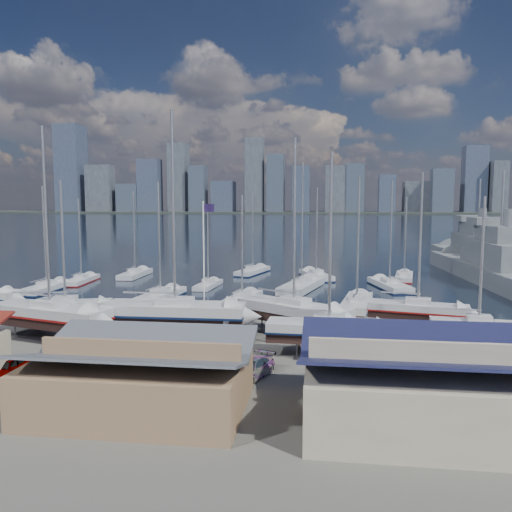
# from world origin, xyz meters

# --- Properties ---
(ground) EXTENTS (1400.00, 1400.00, 0.00)m
(ground) POSITION_xyz_m (0.00, -10.00, 0.00)
(ground) COLOR #605E59
(ground) RESTS_ON ground
(water) EXTENTS (1400.00, 600.00, 0.40)m
(water) POSITION_xyz_m (0.00, 300.00, -0.15)
(water) COLOR #172237
(water) RESTS_ON ground
(far_shore) EXTENTS (1400.00, 80.00, 2.20)m
(far_shore) POSITION_xyz_m (0.00, 560.00, 1.10)
(far_shore) COLOR #2D332D
(far_shore) RESTS_ON ground
(skyline) EXTENTS (639.14, 43.80, 107.69)m
(skyline) POSITION_xyz_m (-7.83, 553.76, 39.09)
(skyline) COLOR #475166
(skyline) RESTS_ON far_shore
(shed_grey) EXTENTS (12.60, 8.40, 4.17)m
(shed_grey) POSITION_xyz_m (0.00, -26.00, 2.15)
(shed_grey) COLOR #8C6B4C
(shed_grey) RESTS_ON ground
(shed_blue) EXTENTS (13.65, 9.45, 4.71)m
(shed_blue) POSITION_xyz_m (16.00, -26.00, 2.42)
(shed_blue) COLOR #BFB293
(shed_blue) RESTS_ON ground
(sailboat_cradle_1) EXTENTS (11.92, 6.13, 18.36)m
(sailboat_cradle_1) POSITION_xyz_m (-13.12, -12.78, 2.19)
(sailboat_cradle_1) COLOR #2D2D33
(sailboat_cradle_1) RESTS_ON ground
(sailboat_cradle_2) EXTENTS (8.83, 4.51, 14.04)m
(sailboat_cradle_2) POSITION_xyz_m (-14.02, -8.52, 1.98)
(sailboat_cradle_2) COLOR #2D2D33
(sailboat_cradle_2) RESTS_ON ground
(sailboat_cradle_3) EXTENTS (12.44, 3.69, 19.71)m
(sailboat_cradle_3) POSITION_xyz_m (-2.43, -11.04, 2.26)
(sailboat_cradle_3) COLOR #2D2D33
(sailboat_cradle_3) RESTS_ON ground
(sailboat_cradle_4) EXTENTS (10.81, 8.31, 17.58)m
(sailboat_cradle_4) POSITION_xyz_m (7.83, -8.40, 2.16)
(sailboat_cradle_4) COLOR #2D2D33
(sailboat_cradle_4) RESTS_ON ground
(sailboat_cradle_5) EXTENTS (9.76, 3.06, 15.65)m
(sailboat_cradle_5) POSITION_xyz_m (10.90, -14.54, 2.05)
(sailboat_cradle_5) COLOR #2D2D33
(sailboat_cradle_5) RESTS_ON ground
(sailboat_cradle_6) EXTENTS (9.36, 4.38, 14.70)m
(sailboat_cradle_6) POSITION_xyz_m (19.21, -5.55, 2.00)
(sailboat_cradle_6) COLOR #2D2D33
(sailboat_cradle_6) RESTS_ON ground
(sailboat_cradle_7) EXTENTS (7.64, 2.99, 12.44)m
(sailboat_cradle_7) POSITION_xyz_m (22.98, -11.05, 1.90)
(sailboat_cradle_7) COLOR #2D2D33
(sailboat_cradle_7) RESTS_ON ground
(sailboat_moored_0) EXTENTS (2.81, 9.96, 14.89)m
(sailboat_moored_0) POSITION_xyz_m (-26.82, 9.98, 0.31)
(sailboat_moored_0) COLOR black
(sailboat_moored_0) RESTS_ON water
(sailboat_moored_1) EXTENTS (3.07, 8.98, 13.21)m
(sailboat_moored_1) POSITION_xyz_m (-25.45, 17.22, 0.31)
(sailboat_moored_1) COLOR black
(sailboat_moored_1) RESTS_ON water
(sailboat_moored_2) EXTENTS (2.73, 9.56, 14.40)m
(sailboat_moored_2) POSITION_xyz_m (-19.73, 24.21, 0.32)
(sailboat_moored_2) COLOR black
(sailboat_moored_2) RESTS_ON water
(sailboat_moored_3) EXTENTS (4.08, 10.42, 15.17)m
(sailboat_moored_3) POSITION_xyz_m (-9.52, 6.19, 0.31)
(sailboat_moored_3) COLOR black
(sailboat_moored_3) RESTS_ON water
(sailboat_moored_4) EXTENTS (2.76, 7.89, 11.70)m
(sailboat_moored_4) POSITION_xyz_m (-5.62, 15.56, 0.33)
(sailboat_moored_4) COLOR black
(sailboat_moored_4) RESTS_ON water
(sailboat_moored_5) EXTENTS (5.22, 10.07, 14.50)m
(sailboat_moored_5) POSITION_xyz_m (-1.29, 30.21, 0.31)
(sailboat_moored_5) COLOR black
(sailboat_moored_5) RESTS_ON water
(sailboat_moored_6) EXTENTS (4.07, 9.32, 13.48)m
(sailboat_moored_6) POSITION_xyz_m (0.82, 5.87, 0.31)
(sailboat_moored_6) COLOR black
(sailboat_moored_6) RESTS_ON water
(sailboat_moored_7) EXTENTS (6.29, 12.51, 18.19)m
(sailboat_moored_7) POSITION_xyz_m (7.58, 15.33, 0.33)
(sailboat_moored_7) COLOR black
(sailboat_moored_7) RESTS_ON water
(sailboat_moored_8) EXTENTS (5.92, 10.40, 15.00)m
(sailboat_moored_8) POSITION_xyz_m (9.44, 26.57, 0.31)
(sailboat_moored_8) COLOR black
(sailboat_moored_8) RESTS_ON water
(sailboat_moored_9) EXTENTS (4.57, 10.63, 15.54)m
(sailboat_moored_9) POSITION_xyz_m (14.34, 4.75, 0.32)
(sailboat_moored_9) COLOR black
(sailboat_moored_9) RESTS_ON water
(sailboat_moored_10) EXTENTS (5.37, 10.94, 15.77)m
(sailboat_moored_10) POSITION_xyz_m (19.73, 18.06, 0.31)
(sailboat_moored_10) COLOR black
(sailboat_moored_10) RESTS_ON water
(sailboat_moored_11) EXTENTS (4.12, 9.34, 13.50)m
(sailboat_moored_11) POSITION_xyz_m (23.14, 27.06, 0.31)
(sailboat_moored_11) COLOR black
(sailboat_moored_11) RESTS_ON water
(naval_ship_east) EXTENTS (10.04, 48.06, 18.30)m
(naval_ship_east) POSITION_xyz_m (36.47, 25.06, 1.67)
(naval_ship_east) COLOR slate
(naval_ship_east) RESTS_ON water
(naval_ship_west) EXTENTS (7.37, 45.21, 18.07)m
(naval_ship_west) POSITION_xyz_m (39.28, 45.40, 1.66)
(naval_ship_west) COLOR slate
(naval_ship_west) RESTS_ON water
(car_a) EXTENTS (1.66, 3.81, 1.28)m
(car_a) POSITION_xyz_m (-11.12, -21.92, 0.64)
(car_a) COLOR gray
(car_a) RESTS_ON ground
(car_b) EXTENTS (4.75, 3.16, 1.48)m
(car_b) POSITION_xyz_m (-1.65, -19.74, 0.74)
(car_b) COLOR gray
(car_b) RESTS_ON ground
(car_c) EXTENTS (2.24, 4.73, 1.31)m
(car_c) POSITION_xyz_m (-3.82, -18.78, 0.65)
(car_c) COLOR gray
(car_c) RESTS_ON ground
(car_d) EXTENTS (3.52, 5.15, 1.38)m
(car_d) POSITION_xyz_m (5.53, -20.06, 0.69)
(car_d) COLOR gray
(car_d) RESTS_ON ground
(flagpole) EXTENTS (1.07, 0.12, 12.08)m
(flagpole) POSITION_xyz_m (-0.27, -8.73, 6.96)
(flagpole) COLOR white
(flagpole) RESTS_ON ground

